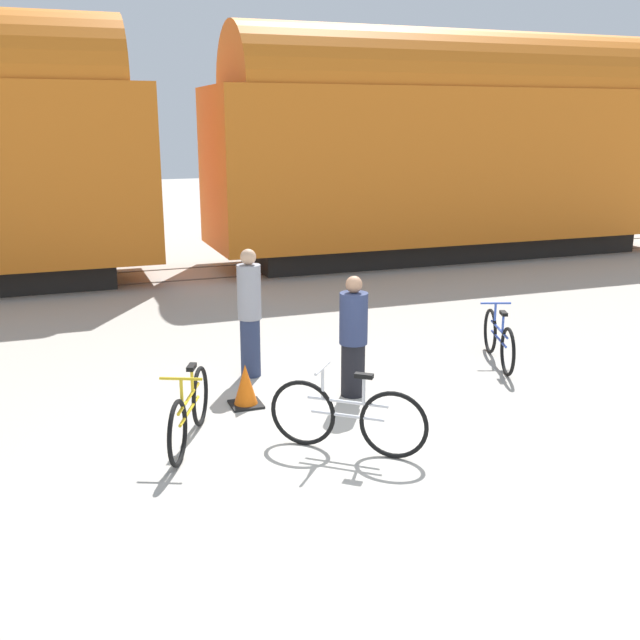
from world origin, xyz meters
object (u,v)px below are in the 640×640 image
(bicycle_silver, at_px, (347,417))
(traffic_cone, at_px, (246,387))
(bicycle_yellow, at_px, (189,412))
(person_in_grey, at_px, (250,313))
(freight_train, at_px, (180,143))
(bicycle_blue, at_px, (499,339))
(person_in_navy, at_px, (353,337))

(bicycle_silver, bearing_deg, traffic_cone, 112.21)
(bicycle_yellow, distance_m, person_in_grey, 2.43)
(freight_train, xyz_separation_m, bicycle_blue, (3.16, -8.32, -2.65))
(bicycle_yellow, bearing_deg, freight_train, 79.94)
(bicycle_yellow, height_order, bicycle_blue, bicycle_yellow)
(bicycle_blue, height_order, person_in_navy, person_in_navy)
(bicycle_blue, distance_m, person_in_grey, 3.74)
(bicycle_yellow, xyz_separation_m, bicycle_blue, (4.87, 1.28, -0.01))
(freight_train, relative_size, bicycle_yellow, 15.76)
(freight_train, distance_m, person_in_navy, 9.12)
(person_in_navy, bearing_deg, traffic_cone, 66.71)
(freight_train, relative_size, person_in_navy, 16.38)
(freight_train, distance_m, person_in_grey, 7.89)
(bicycle_silver, height_order, person_in_navy, person_in_navy)
(bicycle_yellow, height_order, person_in_navy, person_in_navy)
(traffic_cone, bearing_deg, person_in_navy, -4.93)
(person_in_navy, relative_size, traffic_cone, 2.93)
(bicycle_blue, bearing_deg, bicycle_silver, -147.61)
(bicycle_yellow, relative_size, bicycle_blue, 0.99)
(bicycle_silver, relative_size, person_in_grey, 0.78)
(freight_train, bearing_deg, traffic_cone, -95.41)
(person_in_navy, bearing_deg, bicycle_yellow, 90.44)
(bicycle_silver, bearing_deg, freight_train, 89.32)
(bicycle_yellow, bearing_deg, person_in_grey, 58.26)
(bicycle_yellow, xyz_separation_m, person_in_grey, (1.24, 2.01, 0.55))
(traffic_cone, bearing_deg, bicycle_silver, -67.79)
(bicycle_silver, bearing_deg, person_in_grey, 96.78)
(person_in_navy, bearing_deg, person_in_grey, 22.60)
(person_in_navy, height_order, traffic_cone, person_in_navy)
(bicycle_blue, bearing_deg, bicycle_yellow, -165.24)
(bicycle_silver, bearing_deg, person_in_navy, 65.34)
(freight_train, distance_m, bicycle_yellow, 10.11)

